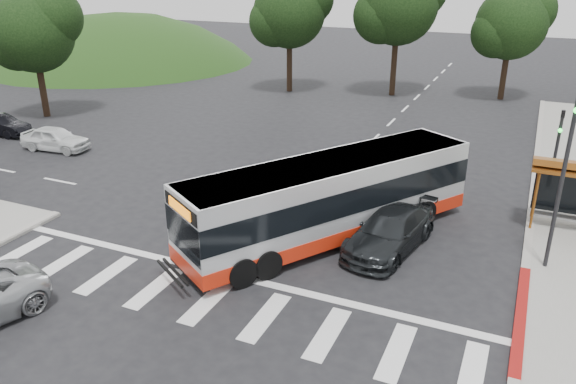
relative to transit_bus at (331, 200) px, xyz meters
The scene contains 16 objects.
ground 2.61m from the transit_bus, 159.55° to the right, with size 140.00×140.00×0.00m, color black.
curb_east 10.21m from the transit_bus, 45.95° to the left, with size 0.30×40.00×0.15m, color #9E9991.
curb_east_red 7.68m from the transit_bus, 21.27° to the right, with size 0.32×6.00×0.15m, color maroon.
hillside_nw 44.87m from the transit_bus, 139.26° to the left, with size 44.00×44.00×10.00m, color #233B12.
crosswalk_ladder 6.26m from the transit_bus, 108.97° to the right, with size 18.00×2.60×0.01m, color silver.
traffic_signal_ne_tall 8.01m from the transit_bus, ahead, with size 0.18×0.37×6.50m.
traffic_signal_ne_short 10.92m from the transit_bus, 45.47° to the left, with size 0.18×0.37×4.00m.
tree_north_a 26.19m from the transit_bus, 98.73° to the left, with size 6.60×6.15×10.17m.
tree_north_b 27.93m from the transit_bus, 81.47° to the left, with size 5.72×5.33×8.43m.
tree_north_c 26.61m from the transit_bus, 117.02° to the left, with size 6.16×5.74×9.30m.
tree_west_a 25.98m from the transit_bus, 158.69° to the left, with size 5.72×5.33×8.43m.
transit_bus is the anchor object (origin of this frame).
pedestrian 4.67m from the transit_bus, 133.92° to the right, with size 0.62×0.41×1.70m, color white.
dark_sedan 2.46m from the transit_bus, ahead, with size 2.02×4.98×1.44m, color black.
west_car_white 18.18m from the transit_bus, 167.67° to the left, with size 1.58×3.92×1.33m, color silver.
west_car_black 23.52m from the transit_bus, 168.30° to the left, with size 1.30×3.74×1.23m, color black.
Camera 1 is at (8.35, -17.60, 9.91)m, focal length 35.00 mm.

